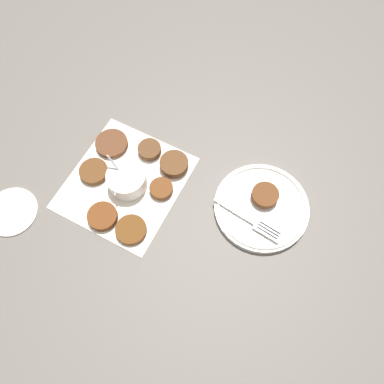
{
  "coord_description": "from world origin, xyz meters",
  "views": [
    {
      "loc": [
        0.28,
        0.29,
        0.83
      ],
      "look_at": [
        -0.05,
        0.14,
        0.02
      ],
      "focal_mm": 35.0,
      "sensor_mm": 36.0,
      "label": 1
    }
  ],
  "objects_px": {
    "extra_saucer": "(11,211)",
    "sauce_bowl": "(127,180)",
    "fritter_on_plate": "(265,195)",
    "fork": "(255,223)",
    "serving_plate": "(261,207)"
  },
  "relations": [
    {
      "from": "serving_plate",
      "to": "fork",
      "type": "bearing_deg",
      "value": 0.61
    },
    {
      "from": "fritter_on_plate",
      "to": "extra_saucer",
      "type": "height_order",
      "value": "fritter_on_plate"
    },
    {
      "from": "fork",
      "to": "extra_saucer",
      "type": "height_order",
      "value": "fork"
    },
    {
      "from": "serving_plate",
      "to": "fritter_on_plate",
      "type": "relative_size",
      "value": 3.5
    },
    {
      "from": "fritter_on_plate",
      "to": "fork",
      "type": "bearing_deg",
      "value": 3.17
    },
    {
      "from": "serving_plate",
      "to": "extra_saucer",
      "type": "bearing_deg",
      "value": -63.62
    },
    {
      "from": "fritter_on_plate",
      "to": "extra_saucer",
      "type": "bearing_deg",
      "value": -61.54
    },
    {
      "from": "sauce_bowl",
      "to": "fork",
      "type": "relative_size",
      "value": 0.57
    },
    {
      "from": "sauce_bowl",
      "to": "fritter_on_plate",
      "type": "distance_m",
      "value": 0.33
    },
    {
      "from": "serving_plate",
      "to": "fork",
      "type": "relative_size",
      "value": 1.26
    },
    {
      "from": "fork",
      "to": "extra_saucer",
      "type": "relative_size",
      "value": 1.43
    },
    {
      "from": "extra_saucer",
      "to": "sauce_bowl",
      "type": "bearing_deg",
      "value": 130.38
    },
    {
      "from": "fritter_on_plate",
      "to": "extra_saucer",
      "type": "distance_m",
      "value": 0.6
    },
    {
      "from": "sauce_bowl",
      "to": "extra_saucer",
      "type": "bearing_deg",
      "value": -49.62
    },
    {
      "from": "fork",
      "to": "fritter_on_plate",
      "type": "bearing_deg",
      "value": -176.83
    }
  ]
}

